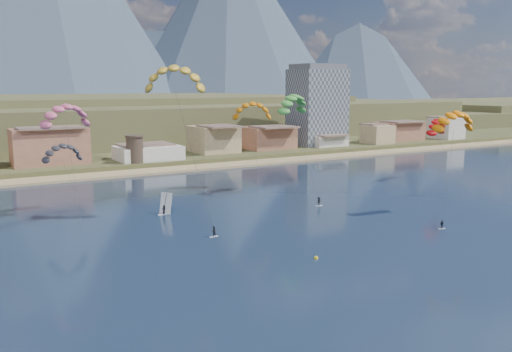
{
  "coord_description": "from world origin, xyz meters",
  "views": [
    {
      "loc": [
        -47.3,
        -48.26,
        25.45
      ],
      "look_at": [
        0.0,
        32.0,
        10.0
      ],
      "focal_mm": 38.15,
      "sensor_mm": 36.0,
      "label": 1
    }
  ],
  "objects_px": {
    "apartment_tower": "(317,105)",
    "windsurfer": "(165,208)",
    "kitesurfer_orange": "(454,118)",
    "buoy": "(316,258)",
    "kitesurfer_yellow": "(175,75)",
    "watchtower": "(135,149)",
    "kitesurfer_green": "(293,102)"
  },
  "relations": [
    {
      "from": "apartment_tower",
      "to": "windsurfer",
      "type": "bearing_deg",
      "value": -141.3
    },
    {
      "from": "kitesurfer_orange",
      "to": "buoy",
      "type": "xyz_separation_m",
      "value": [
        -39.98,
        -9.32,
        -19.16
      ]
    },
    {
      "from": "kitesurfer_yellow",
      "to": "kitesurfer_orange",
      "type": "xyz_separation_m",
      "value": [
        48.2,
        -24.16,
        -8.2
      ]
    },
    {
      "from": "apartment_tower",
      "to": "kitesurfer_orange",
      "type": "relative_size",
      "value": 1.4
    },
    {
      "from": "watchtower",
      "to": "kitesurfer_orange",
      "type": "distance_m",
      "value": 97.75
    },
    {
      "from": "kitesurfer_orange",
      "to": "buoy",
      "type": "distance_m",
      "value": 45.3
    },
    {
      "from": "kitesurfer_yellow",
      "to": "kitesurfer_orange",
      "type": "distance_m",
      "value": 54.54
    },
    {
      "from": "kitesurfer_orange",
      "to": "windsurfer",
      "type": "xyz_separation_m",
      "value": [
        -49.05,
        28.98,
        -17.88
      ]
    },
    {
      "from": "kitesurfer_orange",
      "to": "buoy",
      "type": "relative_size",
      "value": 34.79
    },
    {
      "from": "kitesurfer_green",
      "to": "buoy",
      "type": "height_order",
      "value": "kitesurfer_green"
    },
    {
      "from": "watchtower",
      "to": "kitesurfer_green",
      "type": "bearing_deg",
      "value": -70.69
    },
    {
      "from": "windsurfer",
      "to": "watchtower",
      "type": "bearing_deg",
      "value": 77.08
    },
    {
      "from": "kitesurfer_yellow",
      "to": "kitesurfer_orange",
      "type": "bearing_deg",
      "value": -26.63
    },
    {
      "from": "kitesurfer_yellow",
      "to": "apartment_tower",
      "type": "bearing_deg",
      "value": 40.7
    },
    {
      "from": "kitesurfer_orange",
      "to": "windsurfer",
      "type": "distance_m",
      "value": 59.71
    },
    {
      "from": "apartment_tower",
      "to": "watchtower",
      "type": "bearing_deg",
      "value": -170.07
    },
    {
      "from": "buoy",
      "to": "kitesurfer_orange",
      "type": "bearing_deg",
      "value": 13.13
    },
    {
      "from": "apartment_tower",
      "to": "windsurfer",
      "type": "xyz_separation_m",
      "value": [
        -94.08,
        -75.38,
        -16.43
      ]
    },
    {
      "from": "apartment_tower",
      "to": "windsurfer",
      "type": "height_order",
      "value": "apartment_tower"
    },
    {
      "from": "windsurfer",
      "to": "kitesurfer_orange",
      "type": "bearing_deg",
      "value": -30.58
    },
    {
      "from": "buoy",
      "to": "apartment_tower",
      "type": "bearing_deg",
      "value": 53.21
    },
    {
      "from": "kitesurfer_green",
      "to": "kitesurfer_yellow",
      "type": "bearing_deg",
      "value": -164.02
    },
    {
      "from": "watchtower",
      "to": "kitesurfer_orange",
      "type": "relative_size",
      "value": 0.38
    },
    {
      "from": "kitesurfer_orange",
      "to": "kitesurfer_green",
      "type": "distance_m",
      "value": 36.96
    },
    {
      "from": "apartment_tower",
      "to": "kitesurfer_yellow",
      "type": "relative_size",
      "value": 1.01
    },
    {
      "from": "watchtower",
      "to": "kitesurfer_green",
      "type": "distance_m",
      "value": 62.06
    },
    {
      "from": "apartment_tower",
      "to": "kitesurfer_green",
      "type": "height_order",
      "value": "apartment_tower"
    },
    {
      "from": "kitesurfer_orange",
      "to": "kitesurfer_yellow",
      "type": "bearing_deg",
      "value": 153.37
    },
    {
      "from": "kitesurfer_yellow",
      "to": "windsurfer",
      "type": "xyz_separation_m",
      "value": [
        -0.85,
        4.82,
        -26.08
      ]
    },
    {
      "from": "kitesurfer_yellow",
      "to": "kitesurfer_green",
      "type": "relative_size",
      "value": 1.22
    },
    {
      "from": "apartment_tower",
      "to": "kitesurfer_green",
      "type": "relative_size",
      "value": 1.24
    },
    {
      "from": "apartment_tower",
      "to": "kitesurfer_orange",
      "type": "distance_m",
      "value": 113.68
    }
  ]
}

